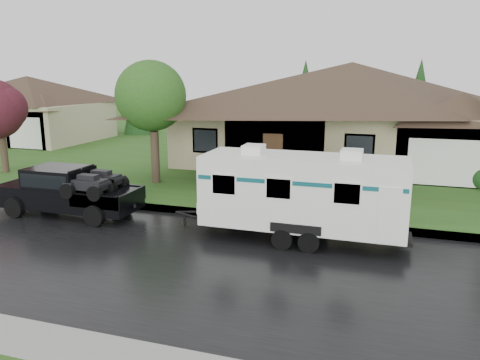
% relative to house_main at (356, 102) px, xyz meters
% --- Properties ---
extents(ground, '(140.00, 140.00, 0.00)m').
position_rel_house_main_xyz_m(ground, '(-2.29, -13.84, -3.59)').
color(ground, '#2C4D18').
rests_on(ground, ground).
extents(road, '(140.00, 8.00, 0.01)m').
position_rel_house_main_xyz_m(road, '(-2.29, -15.84, -3.59)').
color(road, black).
rests_on(road, ground).
extents(curb, '(140.00, 0.50, 0.15)m').
position_rel_house_main_xyz_m(curb, '(-2.29, -11.59, -3.52)').
color(curb, gray).
rests_on(curb, ground).
extents(lawn, '(140.00, 26.00, 0.15)m').
position_rel_house_main_xyz_m(lawn, '(-2.29, 1.16, -3.52)').
color(lawn, '#2C4D18').
rests_on(lawn, ground).
extents(house_main, '(19.44, 10.80, 6.90)m').
position_rel_house_main_xyz_m(house_main, '(0.00, 0.00, 0.00)').
color(house_main, tan).
rests_on(house_main, lawn).
extents(house_far, '(10.80, 8.64, 5.80)m').
position_rel_house_main_xyz_m(house_far, '(-24.07, 2.02, -0.62)').
color(house_far, '#BAB08A').
rests_on(house_far, lawn).
extents(tree_left_green, '(3.30, 3.30, 5.46)m').
position_rel_house_main_xyz_m(tree_left_green, '(-8.38, -7.94, 0.34)').
color(tree_left_green, '#382B1E').
rests_on(tree_left_green, lawn).
extents(shrub_row, '(13.60, 1.00, 1.00)m').
position_rel_house_main_xyz_m(shrub_row, '(-0.29, -4.54, -2.94)').
color(shrub_row, '#143814').
rests_on(shrub_row, lawn).
extents(pickup_truck, '(5.33, 2.02, 1.78)m').
position_rel_house_main_xyz_m(pickup_truck, '(-9.34, -13.13, -2.64)').
color(pickup_truck, black).
rests_on(pickup_truck, ground).
extents(travel_trailer, '(6.57, 2.31, 2.95)m').
position_rel_house_main_xyz_m(travel_trailer, '(-0.54, -13.13, -2.03)').
color(travel_trailer, white).
rests_on(travel_trailer, ground).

